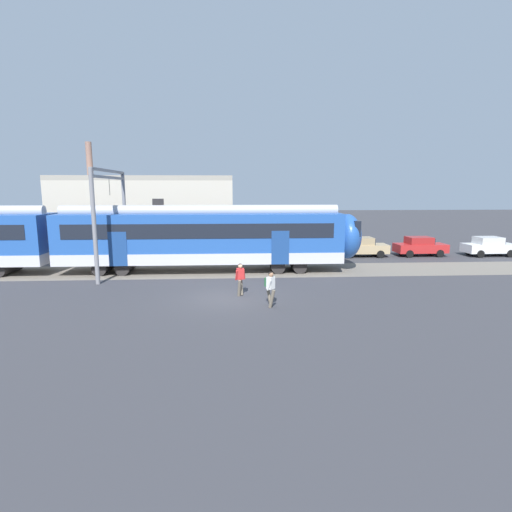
% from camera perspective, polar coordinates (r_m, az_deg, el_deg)
% --- Properties ---
extents(ground_plane, '(160.00, 160.00, 0.00)m').
position_cam_1_polar(ground_plane, '(19.96, -4.27, -6.00)').
color(ground_plane, '#38383D').
extents(track_bed, '(80.00, 4.40, 0.01)m').
position_cam_1_polar(track_bed, '(29.41, -29.57, -2.16)').
color(track_bed, slate).
rests_on(track_bed, ground).
extents(pedestrian_red, '(0.54, 0.69, 1.67)m').
position_cam_1_polar(pedestrian_red, '(20.11, -2.26, -3.04)').
color(pedestrian_red, '#6B6051').
rests_on(pedestrian_red, ground).
extents(pedestrian_white, '(0.51, 0.67, 1.67)m').
position_cam_1_polar(pedestrian_white, '(18.21, 2.05, -4.30)').
color(pedestrian_white, '#6B6051').
rests_on(pedestrian_white, ground).
extents(parked_car_tan, '(4.02, 1.80, 1.54)m').
position_cam_1_polar(parked_car_tan, '(32.91, 14.86, 1.29)').
color(parked_car_tan, tan).
rests_on(parked_car_tan, ground).
extents(parked_car_red, '(4.03, 1.82, 1.54)m').
position_cam_1_polar(parked_car_red, '(34.71, 22.39, 1.30)').
color(parked_car_red, '#B22323').
rests_on(parked_car_red, ground).
extents(parked_car_white, '(4.04, 1.84, 1.54)m').
position_cam_1_polar(parked_car_white, '(37.16, 30.34, 1.21)').
color(parked_car_white, silver).
rests_on(parked_car_white, ground).
extents(catenary_gantry, '(0.24, 6.64, 6.53)m').
position_cam_1_polar(catenary_gantry, '(26.96, -20.07, 6.80)').
color(catenary_gantry, gray).
rests_on(catenary_gantry, ground).
extents(background_building, '(14.94, 5.00, 9.20)m').
position_cam_1_polar(background_building, '(35.85, -15.44, 5.82)').
color(background_building, beige).
rests_on(background_building, ground).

